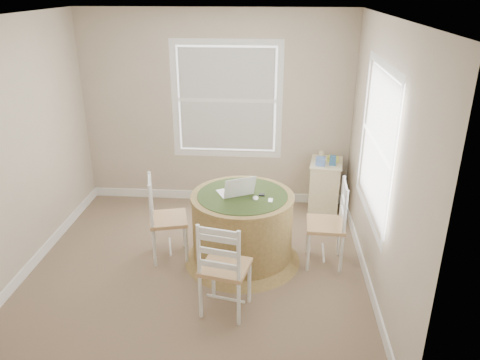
{
  "coord_description": "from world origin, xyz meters",
  "views": [
    {
      "loc": [
        0.8,
        -4.25,
        2.87
      ],
      "look_at": [
        0.43,
        0.45,
        0.88
      ],
      "focal_mm": 35.0,
      "sensor_mm": 36.0,
      "label": 1
    }
  ],
  "objects_px": {
    "laptop": "(236,191)",
    "corner_chest": "(325,187)",
    "chair_near": "(225,267)",
    "chair_right": "(325,224)",
    "chair_left": "(168,219)",
    "round_table": "(242,225)"
  },
  "relations": [
    {
      "from": "chair_left",
      "to": "corner_chest",
      "type": "height_order",
      "value": "chair_left"
    },
    {
      "from": "chair_left",
      "to": "chair_near",
      "type": "xyz_separation_m",
      "value": [
        0.73,
        -0.89,
        0.0
      ]
    },
    {
      "from": "chair_left",
      "to": "chair_near",
      "type": "distance_m",
      "value": 1.15
    },
    {
      "from": "round_table",
      "to": "laptop",
      "type": "distance_m",
      "value": 0.4
    },
    {
      "from": "chair_right",
      "to": "corner_chest",
      "type": "xyz_separation_m",
      "value": [
        0.11,
        1.27,
        -0.11
      ]
    },
    {
      "from": "chair_near",
      "to": "chair_right",
      "type": "relative_size",
      "value": 1.0
    },
    {
      "from": "chair_near",
      "to": "chair_right",
      "type": "bearing_deg",
      "value": -125.48
    },
    {
      "from": "chair_near",
      "to": "chair_right",
      "type": "distance_m",
      "value": 1.33
    },
    {
      "from": "chair_near",
      "to": "round_table",
      "type": "bearing_deg",
      "value": -83.59
    },
    {
      "from": "chair_left",
      "to": "corner_chest",
      "type": "xyz_separation_m",
      "value": [
        1.82,
        1.27,
        -0.11
      ]
    },
    {
      "from": "round_table",
      "to": "laptop",
      "type": "bearing_deg",
      "value": 160.71
    },
    {
      "from": "laptop",
      "to": "chair_near",
      "type": "bearing_deg",
      "value": 61.28
    },
    {
      "from": "chair_right",
      "to": "corner_chest",
      "type": "relative_size",
      "value": 1.32
    },
    {
      "from": "corner_chest",
      "to": "chair_left",
      "type": "bearing_deg",
      "value": -137.48
    },
    {
      "from": "round_table",
      "to": "corner_chest",
      "type": "xyz_separation_m",
      "value": [
        1.01,
        1.28,
        -0.07
      ]
    },
    {
      "from": "chair_left",
      "to": "chair_near",
      "type": "height_order",
      "value": "same"
    },
    {
      "from": "chair_near",
      "to": "laptop",
      "type": "xyz_separation_m",
      "value": [
        0.02,
        0.91,
        0.35
      ]
    },
    {
      "from": "laptop",
      "to": "corner_chest",
      "type": "distance_m",
      "value": 1.71
    },
    {
      "from": "round_table",
      "to": "chair_left",
      "type": "bearing_deg",
      "value": -177.63
    },
    {
      "from": "corner_chest",
      "to": "laptop",
      "type": "bearing_deg",
      "value": -123.13
    },
    {
      "from": "round_table",
      "to": "laptop",
      "type": "height_order",
      "value": "laptop"
    },
    {
      "from": "laptop",
      "to": "corner_chest",
      "type": "height_order",
      "value": "laptop"
    }
  ]
}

